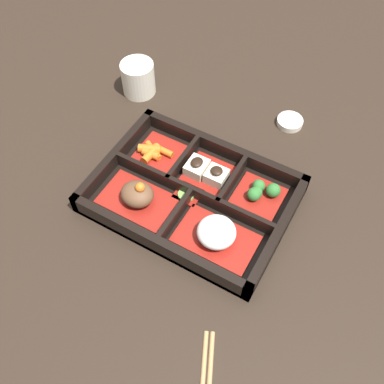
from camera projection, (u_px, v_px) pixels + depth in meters
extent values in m
plane|color=black|center=(192.00, 200.00, 0.78)|extent=(3.00, 3.00, 0.00)
cube|color=black|center=(192.00, 199.00, 0.78)|extent=(0.33, 0.24, 0.01)
cube|color=black|center=(222.00, 150.00, 0.82)|extent=(0.33, 0.01, 0.04)
cube|color=black|center=(157.00, 245.00, 0.71)|extent=(0.33, 0.01, 0.04)
cube|color=black|center=(278.00, 234.00, 0.72)|extent=(0.01, 0.24, 0.04)
cube|color=black|center=(116.00, 158.00, 0.81)|extent=(0.01, 0.24, 0.04)
cube|color=black|center=(191.00, 195.00, 0.76)|extent=(0.30, 0.01, 0.04)
cube|color=black|center=(231.00, 184.00, 0.78)|extent=(0.01, 0.11, 0.04)
cube|color=black|center=(183.00, 163.00, 0.81)|extent=(0.01, 0.11, 0.04)
cube|color=black|center=(176.00, 218.00, 0.74)|extent=(0.01, 0.10, 0.04)
cube|color=maroon|center=(216.00, 239.00, 0.72)|extent=(0.13, 0.08, 0.01)
ellipsoid|color=silver|center=(216.00, 232.00, 0.71)|extent=(0.06, 0.06, 0.04)
cube|color=maroon|center=(138.00, 201.00, 0.77)|extent=(0.13, 0.08, 0.01)
ellipsoid|color=brown|center=(137.00, 194.00, 0.75)|extent=(0.06, 0.05, 0.04)
sphere|color=#D1661E|center=(140.00, 187.00, 0.73)|extent=(0.02, 0.02, 0.02)
cube|color=maroon|center=(257.00, 199.00, 0.77)|extent=(0.08, 0.09, 0.01)
sphere|color=#2D6B2D|center=(259.00, 186.00, 0.77)|extent=(0.02, 0.02, 0.02)
sphere|color=#2D6B2D|center=(254.00, 194.00, 0.76)|extent=(0.02, 0.02, 0.02)
sphere|color=#2D6B2D|center=(273.00, 190.00, 0.76)|extent=(0.03, 0.03, 0.03)
sphere|color=#2D6B2D|center=(256.00, 192.00, 0.76)|extent=(0.02, 0.02, 0.02)
cube|color=maroon|center=(206.00, 176.00, 0.80)|extent=(0.08, 0.09, 0.01)
cube|color=beige|center=(216.00, 176.00, 0.78)|extent=(0.04, 0.04, 0.02)
ellipsoid|color=black|center=(217.00, 171.00, 0.77)|extent=(0.02, 0.02, 0.01)
cube|color=beige|center=(197.00, 167.00, 0.79)|extent=(0.03, 0.04, 0.02)
ellipsoid|color=black|center=(197.00, 162.00, 0.78)|extent=(0.02, 0.02, 0.01)
cube|color=maroon|center=(159.00, 155.00, 0.83)|extent=(0.08, 0.09, 0.01)
cylinder|color=#D1661E|center=(151.00, 154.00, 0.81)|extent=(0.03, 0.02, 0.01)
cylinder|color=#D1661E|center=(153.00, 150.00, 0.82)|extent=(0.04, 0.03, 0.01)
cylinder|color=#D1661E|center=(149.00, 149.00, 0.82)|extent=(0.04, 0.03, 0.02)
cylinder|color=#D1661E|center=(151.00, 153.00, 0.81)|extent=(0.02, 0.04, 0.01)
cylinder|color=#D1661E|center=(163.00, 151.00, 0.82)|extent=(0.04, 0.01, 0.01)
cube|color=maroon|center=(187.00, 196.00, 0.77)|extent=(0.04, 0.04, 0.01)
cylinder|color=#75A84C|center=(187.00, 196.00, 0.77)|extent=(0.02, 0.02, 0.00)
cylinder|color=#75A84C|center=(185.00, 194.00, 0.77)|extent=(0.03, 0.03, 0.00)
cylinder|color=beige|center=(138.00, 78.00, 0.92)|extent=(0.07, 0.07, 0.07)
cylinder|color=#597A38|center=(137.00, 66.00, 0.89)|extent=(0.06, 0.06, 0.01)
cylinder|color=beige|center=(290.00, 122.00, 0.88)|extent=(0.05, 0.05, 0.01)
cylinder|color=black|center=(290.00, 120.00, 0.88)|extent=(0.04, 0.04, 0.00)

